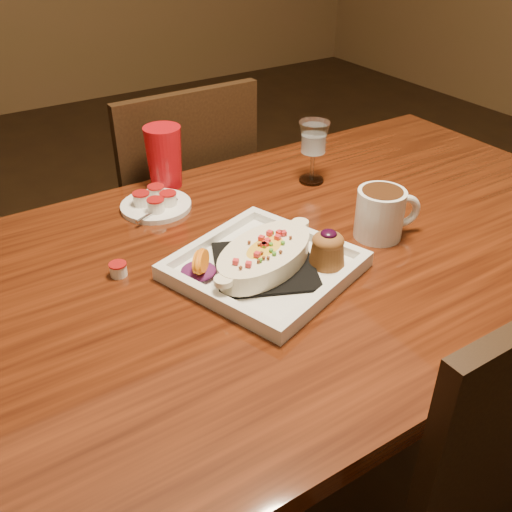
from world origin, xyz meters
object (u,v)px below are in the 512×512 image
plate (269,260)px  red_tumbler (164,157)px  chair_far (178,220)px  saucer (156,204)px  table (304,283)px  coffee_mug (382,212)px  goblet (314,141)px

plate → red_tumbler: (-0.00, 0.44, 0.05)m
chair_far → saucer: (-0.19, -0.33, 0.26)m
plate → red_tumbler: red_tumbler is taller
table → chair_far: chair_far is taller
table → coffee_mug: 0.22m
table → coffee_mug: (0.15, -0.05, 0.15)m
coffee_mug → goblet: size_ratio=0.90×
coffee_mug → saucer: (-0.34, 0.36, -0.04)m
coffee_mug → goblet: goblet is taller
saucer → red_tumbler: (0.07, 0.10, 0.06)m
chair_far → coffee_mug: 0.76m
table → plate: plate is taller
goblet → saucer: goblet is taller
table → red_tumbler: 0.45m
plate → saucer: 0.35m
plate → goblet: bearing=22.8°
goblet → red_tumbler: 0.35m
red_tumbler → goblet: bearing=-29.3°
chair_far → goblet: 0.56m
chair_far → plate: size_ratio=2.50×
chair_far → goblet: bearing=114.9°
chair_far → coffee_mug: chair_far is taller
coffee_mug → goblet: bearing=101.0°
goblet → red_tumbler: bearing=150.7°
table → red_tumbler: red_tumbler is taller
goblet → saucer: (-0.38, 0.07, -0.09)m
table → chair_far: bearing=90.0°
red_tumbler → plate: bearing=-89.7°
table → red_tumbler: (-0.12, 0.40, 0.17)m
table → saucer: bearing=122.5°
coffee_mug → chair_far: bearing=121.1°
red_tumbler → coffee_mug: bearing=-59.4°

